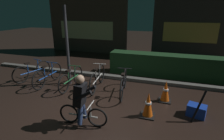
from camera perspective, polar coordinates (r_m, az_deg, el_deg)
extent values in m
plane|color=black|center=(5.18, -4.25, -11.30)|extent=(40.00, 40.00, 0.00)
cube|color=#56544F|center=(7.04, 2.49, -2.42)|extent=(12.00, 0.24, 0.12)
cube|color=#19381C|center=(7.55, 17.72, 1.30)|extent=(4.80, 0.70, 0.91)
cube|color=#42382D|center=(11.81, -7.91, 17.14)|extent=(5.07, 0.50, 4.67)
cube|color=#BFCC8C|center=(11.62, -8.29, 12.48)|extent=(3.55, 0.04, 1.10)
cube|color=#383330|center=(11.39, 24.16, 16.13)|extent=(4.14, 0.50, 4.82)
cube|color=#E5B751|center=(11.18, 23.60, 10.94)|extent=(2.90, 0.04, 1.10)
cylinder|color=#2D2D33|center=(6.44, -14.12, 7.25)|extent=(0.10, 0.10, 2.75)
torus|color=black|center=(7.82, -21.13, 0.53)|extent=(0.22, 0.64, 0.65)
torus|color=black|center=(7.34, -27.24, -1.43)|extent=(0.22, 0.64, 0.65)
cylinder|color=#19479E|center=(7.57, -24.09, -0.42)|extent=(0.30, 0.95, 0.04)
cylinder|color=#19479E|center=(7.44, -25.36, 0.56)|extent=(0.03, 0.03, 0.37)
cube|color=black|center=(7.39, -25.55, 1.91)|extent=(0.15, 0.22, 0.05)
cylinder|color=#19479E|center=(7.65, -22.63, 1.57)|extent=(0.03, 0.03, 0.41)
cylinder|color=#19479E|center=(7.60, -22.81, 3.06)|extent=(0.45, 0.15, 0.02)
torus|color=black|center=(7.23, -17.43, -0.40)|extent=(0.05, 0.67, 0.67)
torus|color=black|center=(6.49, -22.37, -3.11)|extent=(0.05, 0.67, 0.67)
cylinder|color=#19479E|center=(6.86, -19.76, -1.68)|extent=(0.05, 1.00, 0.04)
cylinder|color=#19479E|center=(6.67, -20.82, -0.65)|extent=(0.03, 0.03, 0.38)
cube|color=black|center=(6.61, -21.00, 0.89)|extent=(0.10, 0.20, 0.05)
cylinder|color=#19479E|center=(7.00, -18.62, 0.67)|extent=(0.03, 0.03, 0.42)
cylinder|color=#19479E|center=(6.94, -18.79, 2.33)|extent=(0.46, 0.03, 0.02)
torus|color=black|center=(6.71, -10.85, -1.44)|extent=(0.05, 0.64, 0.64)
torus|color=black|center=(5.96, -15.17, -4.39)|extent=(0.05, 0.64, 0.64)
cylinder|color=#236B38|center=(6.33, -12.88, -2.83)|extent=(0.04, 0.95, 0.04)
cylinder|color=#236B38|center=(6.13, -13.77, -1.80)|extent=(0.03, 0.03, 0.36)
cube|color=black|center=(6.08, -13.90, -0.21)|extent=(0.10, 0.20, 0.05)
cylinder|color=#236B38|center=(6.47, -11.84, -0.37)|extent=(0.03, 0.03, 0.40)
cylinder|color=#236B38|center=(6.41, -11.96, 1.33)|extent=(0.46, 0.03, 0.02)
torus|color=black|center=(6.62, -3.39, -1.13)|extent=(0.12, 0.70, 0.70)
torus|color=black|center=(5.68, -6.15, -4.62)|extent=(0.12, 0.70, 0.70)
cylinder|color=silver|center=(6.14, -4.66, -2.74)|extent=(0.15, 1.05, 0.04)
cylinder|color=silver|center=(5.91, -5.21, -1.58)|extent=(0.03, 0.03, 0.40)
cube|color=black|center=(5.84, -5.26, 0.24)|extent=(0.12, 0.21, 0.05)
cylinder|color=silver|center=(6.33, -3.98, 0.06)|extent=(0.03, 0.03, 0.45)
cylinder|color=silver|center=(6.26, -4.02, 2.00)|extent=(0.46, 0.07, 0.02)
torus|color=black|center=(6.18, 4.20, -2.66)|extent=(0.14, 0.69, 0.69)
torus|color=black|center=(5.24, 3.06, -6.66)|extent=(0.14, 0.69, 0.69)
cylinder|color=black|center=(5.71, 3.68, -4.50)|extent=(0.19, 1.03, 0.04)
cylinder|color=black|center=(5.47, 3.52, -3.36)|extent=(0.03, 0.03, 0.39)
cube|color=black|center=(5.40, 3.56, -1.45)|extent=(0.13, 0.21, 0.05)
cylinder|color=black|center=(5.89, 4.02, -1.49)|extent=(0.03, 0.03, 0.44)
cylinder|color=black|center=(5.82, 4.07, 0.53)|extent=(0.46, 0.09, 0.02)
cube|color=black|center=(4.80, 11.26, -14.07)|extent=(0.36, 0.36, 0.03)
cone|color=#EA560F|center=(4.63, 11.52, -10.63)|extent=(0.26, 0.26, 0.63)
cylinder|color=white|center=(4.61, 11.54, -10.29)|extent=(0.16, 0.16, 0.05)
cube|color=black|center=(5.63, 16.46, -9.32)|extent=(0.36, 0.36, 0.03)
cone|color=#EA560F|center=(5.49, 16.76, -6.33)|extent=(0.26, 0.26, 0.62)
cylinder|color=white|center=(5.48, 16.79, -6.04)|extent=(0.16, 0.16, 0.05)
cube|color=#193DB7|center=(5.12, 25.40, -11.63)|extent=(0.51, 0.43, 0.30)
torus|color=black|center=(4.22, -4.73, -14.96)|extent=(0.49, 0.08, 0.48)
torus|color=black|center=(4.47, -13.55, -13.41)|extent=(0.49, 0.08, 0.48)
cylinder|color=silver|center=(4.34, -9.28, -14.20)|extent=(0.70, 0.09, 0.04)
cylinder|color=silver|center=(4.31, -10.91, -12.44)|extent=(0.03, 0.03, 0.26)
cube|color=black|center=(4.25, -11.02, -10.91)|extent=(0.21, 0.11, 0.05)
cylinder|color=silver|center=(4.19, -6.89, -12.93)|extent=(0.03, 0.03, 0.30)
cylinder|color=silver|center=(4.12, -6.97, -11.16)|extent=(0.06, 0.46, 0.02)
cylinder|color=navy|center=(4.39, -9.05, -12.84)|extent=(0.12, 0.22, 0.42)
cylinder|color=navy|center=(4.23, -10.12, -14.17)|extent=(0.12, 0.22, 0.42)
cube|color=black|center=(4.09, -10.19, -7.66)|extent=(0.28, 0.34, 0.54)
sphere|color=tan|center=(3.94, -10.22, -2.98)|extent=(0.20, 0.20, 0.20)
cylinder|color=black|center=(4.13, -7.66, -6.47)|extent=(0.40, 0.11, 0.29)
cylinder|color=black|center=(3.90, -9.17, -8.12)|extent=(0.40, 0.11, 0.29)
ellipsoid|color=maroon|center=(4.29, -9.81, -7.04)|extent=(0.33, 0.18, 0.24)
cylinder|color=black|center=(4.79, 26.00, -10.41)|extent=(0.31, 0.26, 0.81)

